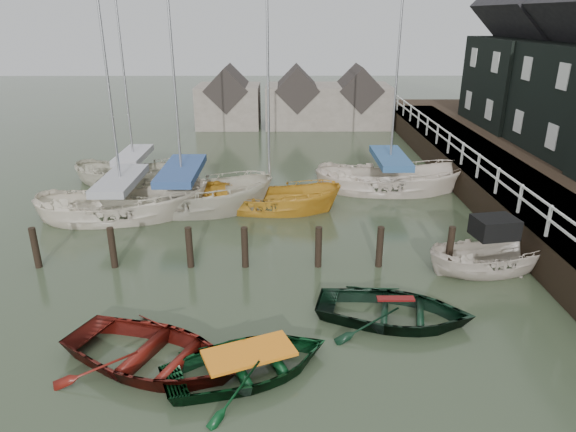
{
  "coord_description": "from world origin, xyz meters",
  "views": [
    {
      "loc": [
        0.11,
        -12.16,
        7.74
      ],
      "look_at": [
        0.21,
        3.99,
        1.4
      ],
      "focal_mm": 32.0,
      "sensor_mm": 36.0,
      "label": 1
    }
  ],
  "objects_px": {
    "rowboat_red": "(153,365)",
    "sailboat_e": "(136,182)",
    "motorboat": "(491,268)",
    "sailboat_d": "(388,189)",
    "sailboat_a": "(125,216)",
    "sailboat_b": "(184,208)",
    "rowboat_dkgreen": "(394,320)",
    "sailboat_c": "(270,209)",
    "rowboat_green": "(250,373)"
  },
  "relations": [
    {
      "from": "rowboat_green",
      "to": "sailboat_c",
      "type": "distance_m",
      "value": 10.79
    },
    {
      "from": "rowboat_green",
      "to": "rowboat_dkgreen",
      "type": "height_order",
      "value": "rowboat_dkgreen"
    },
    {
      "from": "sailboat_a",
      "to": "sailboat_b",
      "type": "distance_m",
      "value": 2.45
    },
    {
      "from": "rowboat_dkgreen",
      "to": "sailboat_c",
      "type": "bearing_deg",
      "value": 35.59
    },
    {
      "from": "motorboat",
      "to": "sailboat_e",
      "type": "height_order",
      "value": "sailboat_e"
    },
    {
      "from": "rowboat_green",
      "to": "sailboat_d",
      "type": "bearing_deg",
      "value": -46.11
    },
    {
      "from": "sailboat_b",
      "to": "sailboat_e",
      "type": "height_order",
      "value": "sailboat_b"
    },
    {
      "from": "rowboat_red",
      "to": "motorboat",
      "type": "distance_m",
      "value": 10.95
    },
    {
      "from": "sailboat_a",
      "to": "sailboat_b",
      "type": "bearing_deg",
      "value": -78.47
    },
    {
      "from": "sailboat_d",
      "to": "motorboat",
      "type": "bearing_deg",
      "value": -162.37
    },
    {
      "from": "rowboat_red",
      "to": "sailboat_e",
      "type": "height_order",
      "value": "sailboat_e"
    },
    {
      "from": "sailboat_c",
      "to": "sailboat_e",
      "type": "bearing_deg",
      "value": 67.75
    },
    {
      "from": "rowboat_dkgreen",
      "to": "sailboat_a",
      "type": "xyz_separation_m",
      "value": [
        -9.55,
        7.7,
        0.06
      ]
    },
    {
      "from": "rowboat_red",
      "to": "motorboat",
      "type": "relative_size",
      "value": 0.98
    },
    {
      "from": "sailboat_c",
      "to": "sailboat_e",
      "type": "xyz_separation_m",
      "value": [
        -6.7,
        3.7,
        0.05
      ]
    },
    {
      "from": "rowboat_green",
      "to": "sailboat_b",
      "type": "distance_m",
      "value": 11.32
    },
    {
      "from": "rowboat_dkgreen",
      "to": "sailboat_e",
      "type": "height_order",
      "value": "sailboat_e"
    },
    {
      "from": "motorboat",
      "to": "rowboat_red",
      "type": "bearing_deg",
      "value": 106.06
    },
    {
      "from": "sailboat_b",
      "to": "sailboat_a",
      "type": "bearing_deg",
      "value": 113.38
    },
    {
      "from": "sailboat_b",
      "to": "rowboat_dkgreen",
      "type": "bearing_deg",
      "value": -137.34
    },
    {
      "from": "sailboat_b",
      "to": "sailboat_e",
      "type": "relative_size",
      "value": 1.13
    },
    {
      "from": "rowboat_green",
      "to": "sailboat_e",
      "type": "relative_size",
      "value": 0.37
    },
    {
      "from": "rowboat_dkgreen",
      "to": "sailboat_d",
      "type": "bearing_deg",
      "value": 2.93
    },
    {
      "from": "sailboat_c",
      "to": "sailboat_d",
      "type": "distance_m",
      "value": 6.04
    },
    {
      "from": "rowboat_green",
      "to": "sailboat_a",
      "type": "xyz_separation_m",
      "value": [
        -5.76,
        9.9,
        0.06
      ]
    },
    {
      "from": "rowboat_red",
      "to": "rowboat_green",
      "type": "height_order",
      "value": "rowboat_red"
    },
    {
      "from": "motorboat",
      "to": "sailboat_b",
      "type": "relative_size",
      "value": 0.39
    },
    {
      "from": "rowboat_green",
      "to": "sailboat_a",
      "type": "distance_m",
      "value": 11.46
    },
    {
      "from": "motorboat",
      "to": "sailboat_e",
      "type": "bearing_deg",
      "value": 46.3
    },
    {
      "from": "rowboat_red",
      "to": "sailboat_d",
      "type": "xyz_separation_m",
      "value": [
        8.03,
        12.91,
        0.06
      ]
    },
    {
      "from": "rowboat_dkgreen",
      "to": "sailboat_b",
      "type": "relative_size",
      "value": 0.35
    },
    {
      "from": "sailboat_a",
      "to": "sailboat_c",
      "type": "xyz_separation_m",
      "value": [
        5.94,
        0.89,
        -0.05
      ]
    },
    {
      "from": "sailboat_a",
      "to": "motorboat",
      "type": "bearing_deg",
      "value": -119.29
    },
    {
      "from": "rowboat_red",
      "to": "sailboat_d",
      "type": "distance_m",
      "value": 15.2
    },
    {
      "from": "motorboat",
      "to": "sailboat_d",
      "type": "distance_m",
      "value": 8.32
    },
    {
      "from": "sailboat_b",
      "to": "sailboat_c",
      "type": "relative_size",
      "value": 1.24
    },
    {
      "from": "motorboat",
      "to": "sailboat_d",
      "type": "height_order",
      "value": "sailboat_d"
    },
    {
      "from": "rowboat_red",
      "to": "sailboat_a",
      "type": "bearing_deg",
      "value": 43.48
    },
    {
      "from": "rowboat_red",
      "to": "sailboat_c",
      "type": "relative_size",
      "value": 0.47
    },
    {
      "from": "sailboat_d",
      "to": "rowboat_green",
      "type": "bearing_deg",
      "value": 161.72
    },
    {
      "from": "rowboat_dkgreen",
      "to": "rowboat_green",
      "type": "bearing_deg",
      "value": 132.98
    },
    {
      "from": "rowboat_dkgreen",
      "to": "motorboat",
      "type": "xyz_separation_m",
      "value": [
        3.73,
        2.9,
        0.09
      ]
    },
    {
      "from": "sailboat_a",
      "to": "sailboat_c",
      "type": "distance_m",
      "value": 6.01
    },
    {
      "from": "rowboat_red",
      "to": "sailboat_d",
      "type": "bearing_deg",
      "value": -8.13
    },
    {
      "from": "motorboat",
      "to": "sailboat_c",
      "type": "xyz_separation_m",
      "value": [
        -7.34,
        5.69,
        -0.08
      ]
    },
    {
      "from": "sailboat_a",
      "to": "sailboat_e",
      "type": "relative_size",
      "value": 1.12
    },
    {
      "from": "rowboat_dkgreen",
      "to": "sailboat_c",
      "type": "distance_m",
      "value": 9.32
    },
    {
      "from": "motorboat",
      "to": "sailboat_b",
      "type": "bearing_deg",
      "value": 52.77
    },
    {
      "from": "sailboat_e",
      "to": "sailboat_c",
      "type": "bearing_deg",
      "value": -113.01
    },
    {
      "from": "motorboat",
      "to": "sailboat_a",
      "type": "bearing_deg",
      "value": 60.21
    }
  ]
}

